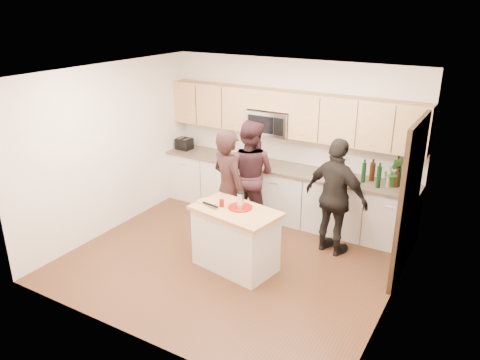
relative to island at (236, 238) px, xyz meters
The scene contains 21 objects.
floor 0.50m from the island, 138.69° to the left, with size 4.50×4.50×0.00m, color #52321C.
room_shell 1.29m from the island, 138.69° to the left, with size 4.52×4.02×2.71m.
back_cabinetry 1.83m from the island, 94.85° to the left, with size 4.50×0.66×0.94m.
upper_cabinetry 2.41m from the island, 93.53° to the left, with size 4.50×0.33×0.75m.
microwave 2.32m from the island, 103.51° to the left, with size 0.76×0.41×0.40m.
doorway 2.42m from the island, 26.53° to the left, with size 0.06×1.25×2.20m.
framed_picture 2.90m from the island, 49.74° to the left, with size 0.30×0.03×0.38m.
dish_towel 2.01m from the island, 124.01° to the left, with size 0.34×0.60×0.48m.
island is the anchor object (origin of this frame).
red_plate 0.46m from the island, 69.83° to the left, with size 0.34×0.34×0.02m, color maroon.
box_grater 0.59m from the island, 33.07° to the left, with size 0.09×0.07×0.24m.
drink_glass 0.54m from the island, behind, with size 0.07×0.07×0.11m, color maroon.
cutting_board 0.65m from the island, behind, with size 0.28×0.18×0.02m, color tan.
tongs 0.60m from the island, 165.87° to the right, with size 0.28×0.03×0.02m, color black.
knife 0.59m from the island, 159.80° to the right, with size 0.23×0.02×0.01m, color silver.
toaster 2.91m from the island, 140.68° to the left, with size 0.27×0.24×0.21m.
bottle_cluster 2.51m from the island, 50.08° to the left, with size 0.64×0.33×0.39m.
orchid 2.59m from the island, 48.18° to the left, with size 0.26×0.21×0.48m, color #326D2B.
woman_left 0.85m from the island, 129.08° to the left, with size 0.67×0.44×1.83m, color black.
woman_center 1.43m from the island, 111.16° to the left, with size 0.89×0.69×1.82m, color #341A1E.
woman_right 1.59m from the island, 47.10° to the left, with size 1.04×0.43×1.78m, color black.
Camera 1 is at (3.15, -5.13, 3.56)m, focal length 35.00 mm.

